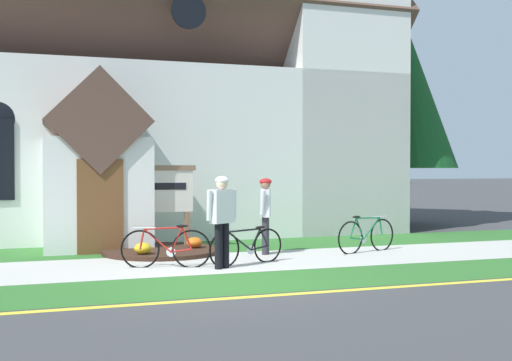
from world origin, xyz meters
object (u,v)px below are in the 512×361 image
bicycle_orange (366,235)px  bicycle_green (166,248)px  church_sign (157,193)px  cyclist_in_green_jersey (222,214)px  roadside_conifer (397,85)px  bicycle_black (247,246)px  cyclist_in_white_jersey (266,210)px

bicycle_orange → bicycle_green: bicycle_orange is taller
church_sign → bicycle_green: 2.80m
bicycle_green → cyclist_in_green_jersey: bearing=-25.1°
bicycle_green → roadside_conifer: roadside_conifer is taller
bicycle_black → bicycle_orange: bearing=15.2°
bicycle_orange → cyclist_in_green_jersey: bearing=-162.0°
bicycle_black → cyclist_in_green_jersey: (-0.61, -0.37, 0.68)m
bicycle_black → cyclist_in_green_jersey: cyclist_in_green_jersey is taller
bicycle_black → roadside_conifer: (7.26, 6.54, 4.26)m
cyclist_in_green_jersey → cyclist_in_white_jersey: (1.43, 1.61, -0.06)m
cyclist_in_white_jersey → roadside_conifer: bearing=39.4°
roadside_conifer → cyclist_in_green_jersey: bearing=-138.8°
bicycle_orange → bicycle_green: 4.73m
roadside_conifer → bicycle_black: bearing=-138.0°
church_sign → cyclist_in_green_jersey: 3.18m
church_sign → cyclist_in_green_jersey: (0.71, -3.09, -0.27)m
bicycle_orange → bicycle_black: size_ratio=1.01×
bicycle_black → cyclist_in_white_jersey: 1.61m
bicycle_green → bicycle_black: bearing=-3.3°
cyclist_in_green_jersey → bicycle_black: bearing=30.9°
bicycle_orange → cyclist_in_white_jersey: bearing=169.9°
cyclist_in_green_jersey → cyclist_in_white_jersey: 2.15m
church_sign → bicycle_orange: (4.41, -1.89, -0.92)m
bicycle_orange → bicycle_green: size_ratio=1.02×
bicycle_green → roadside_conifer: (8.85, 6.45, 4.24)m
bicycle_green → roadside_conifer: 11.74m
bicycle_green → cyclist_in_white_jersey: (2.41, 1.15, 0.60)m
bicycle_green → cyclist_in_green_jersey: cyclist_in_green_jersey is taller
church_sign → bicycle_green: (-0.26, -2.63, -0.93)m
bicycle_orange → cyclist_in_white_jersey: (-2.26, 0.40, 0.60)m
church_sign → cyclist_in_white_jersey: 2.63m
bicycle_orange → bicycle_green: bearing=-171.0°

